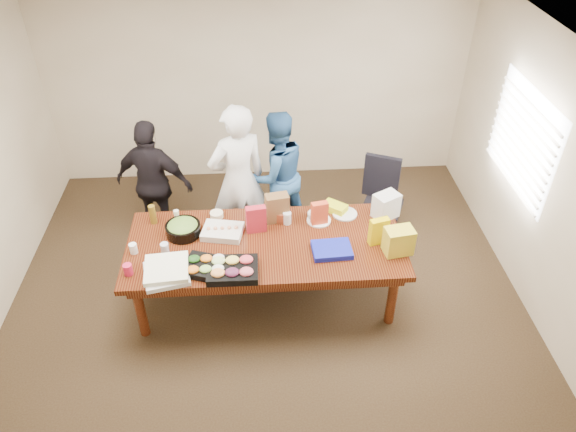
{
  "coord_description": "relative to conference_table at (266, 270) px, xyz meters",
  "views": [
    {
      "loc": [
        -0.04,
        -4.2,
        4.29
      ],
      "look_at": [
        0.24,
        0.1,
        1.0
      ],
      "focal_mm": 33.82,
      "sensor_mm": 36.0,
      "label": 1
    }
  ],
  "objects": [
    {
      "name": "dressing_bottle",
      "position": [
        -1.17,
        0.41,
        0.48
      ],
      "size": [
        0.09,
        0.09,
        0.22
      ],
      "primitive_type": "cylinder",
      "rotation": [
        0.0,
        0.0,
        0.26
      ],
      "color": "brown",
      "rests_on": "conference_table"
    },
    {
      "name": "sheet_cake",
      "position": [
        -0.43,
        0.17,
        0.41
      ],
      "size": [
        0.45,
        0.38,
        0.07
      ],
      "primitive_type": "cube",
      "rotation": [
        0.0,
        0.0,
        -0.2
      ],
      "color": "silver",
      "rests_on": "conference_table"
    },
    {
      "name": "red_cup",
      "position": [
        -1.3,
        -0.37,
        0.43
      ],
      "size": [
        0.09,
        0.09,
        0.11
      ],
      "primitive_type": "cylinder",
      "rotation": [
        0.0,
        0.0,
        0.1
      ],
      "color": "#CE1C41",
      "rests_on": "conference_table"
    },
    {
      "name": "person_center",
      "position": [
        -0.27,
        0.89,
        0.55
      ],
      "size": [
        0.8,
        0.68,
        1.85
      ],
      "primitive_type": "imported",
      "rotation": [
        0.0,
        0.0,
        3.56
      ],
      "color": "silver",
      "rests_on": "floor"
    },
    {
      "name": "chip_bag_blue",
      "position": [
        0.65,
        -0.18,
        0.4
      ],
      "size": [
        0.4,
        0.31,
        0.06
      ],
      "primitive_type": "cube",
      "rotation": [
        0.0,
        0.0,
        0.05
      ],
      "color": "#121BA3",
      "rests_on": "conference_table"
    },
    {
      "name": "window_panel",
      "position": [
        2.72,
        0.6,
        1.12
      ],
      "size": [
        0.03,
        1.4,
        1.1
      ],
      "primitive_type": "cube",
      "color": "white",
      "rests_on": "wall_right"
    },
    {
      "name": "clear_cup_b",
      "position": [
        -1.3,
        -0.06,
        0.43
      ],
      "size": [
        0.09,
        0.09,
        0.11
      ],
      "primitive_type": "cylinder",
      "rotation": [
        0.0,
        0.0,
        0.25
      ],
      "color": "white",
      "rests_on": "conference_table"
    },
    {
      "name": "chip_bag_orange",
      "position": [
        0.58,
        0.28,
        0.51
      ],
      "size": [
        0.18,
        0.11,
        0.27
      ],
      "primitive_type": "cube",
      "rotation": [
        0.0,
        0.0,
        0.19
      ],
      "color": "#D14322",
      "rests_on": "conference_table"
    },
    {
      "name": "dip_bowl_a",
      "position": [
        0.54,
        0.38,
        0.41
      ],
      "size": [
        0.19,
        0.19,
        0.06
      ],
      "primitive_type": "cylinder",
      "rotation": [
        0.0,
        0.0,
        -0.32
      ],
      "color": "beige",
      "rests_on": "conference_table"
    },
    {
      "name": "floor",
      "position": [
        0.0,
        0.0,
        -0.39
      ],
      "size": [
        5.5,
        5.0,
        0.02
      ],
      "primitive_type": "cube",
      "color": "#47301E",
      "rests_on": "ground"
    },
    {
      "name": "chip_bag_red",
      "position": [
        -0.08,
        0.2,
        0.52
      ],
      "size": [
        0.21,
        0.11,
        0.3
      ],
      "primitive_type": "cube",
      "rotation": [
        0.0,
        0.0,
        0.14
      ],
      "color": "#B4202F",
      "rests_on": "conference_table"
    },
    {
      "name": "banana_bunch",
      "position": [
        0.78,
        0.49,
        0.42
      ],
      "size": [
        0.29,
        0.27,
        0.08
      ],
      "primitive_type": "cube",
      "rotation": [
        0.0,
        0.0,
        -0.67
      ],
      "color": "#D5E317",
      "rests_on": "conference_table"
    },
    {
      "name": "ranch_bottle",
      "position": [
        -0.91,
        0.38,
        0.46
      ],
      "size": [
        0.06,
        0.06,
        0.17
      ],
      "primitive_type": "cylinder",
      "rotation": [
        0.0,
        0.0,
        0.01
      ],
      "color": "beige",
      "rests_on": "conference_table"
    },
    {
      "name": "grocery_bag_yellow",
      "position": [
        1.3,
        -0.22,
        0.51
      ],
      "size": [
        0.3,
        0.23,
        0.27
      ],
      "primitive_type": "cube",
      "rotation": [
        0.0,
        0.0,
        0.16
      ],
      "color": "yellow",
      "rests_on": "conference_table"
    },
    {
      "name": "chip_bag_yellow",
      "position": [
        1.13,
        -0.07,
        0.52
      ],
      "size": [
        0.21,
        0.13,
        0.29
      ],
      "primitive_type": "cube",
      "rotation": [
        0.0,
        0.0,
        0.27
      ],
      "color": "#ECCF01",
      "rests_on": "conference_table"
    },
    {
      "name": "conference_table",
      "position": [
        0.0,
        0.0,
        0.0
      ],
      "size": [
        2.8,
        1.2,
        0.75
      ],
      "primitive_type": "cube",
      "color": "#4C1C0F",
      "rests_on": "floor"
    },
    {
      "name": "kraft_bag",
      "position": [
        0.14,
        0.38,
        0.53
      ],
      "size": [
        0.26,
        0.18,
        0.31
      ],
      "primitive_type": "cube",
      "rotation": [
        0.0,
        0.0,
        0.18
      ],
      "color": "brown",
      "rests_on": "conference_table"
    },
    {
      "name": "mustard_bottle",
      "position": [
        -0.09,
        0.41,
        0.45
      ],
      "size": [
        0.06,
        0.06,
        0.15
      ],
      "primitive_type": "cylinder",
      "rotation": [
        0.0,
        0.0,
        -0.19
      ],
      "color": "yellow",
      "rests_on": "conference_table"
    },
    {
      "name": "window_blinds",
      "position": [
        2.68,
        0.6,
        1.12
      ],
      "size": [
        0.04,
        1.36,
        1.0
      ],
      "primitive_type": "cube",
      "color": "beige",
      "rests_on": "wall_right"
    },
    {
      "name": "wall_right",
      "position": [
        2.75,
        0.0,
        0.98
      ],
      "size": [
        0.04,
        5.0,
        2.7
      ],
      "primitive_type": "cube",
      "color": "beige",
      "rests_on": "floor"
    },
    {
      "name": "veggie_tray",
      "position": [
        -0.57,
        -0.36,
        0.41
      ],
      "size": [
        0.51,
        0.45,
        0.06
      ],
      "primitive_type": "cube",
      "rotation": [
        0.0,
        0.0,
        -0.33
      ],
      "color": "black",
      "rests_on": "conference_table"
    },
    {
      "name": "clear_cup_a",
      "position": [
        -0.99,
        -0.08,
        0.43
      ],
      "size": [
        0.08,
        0.08,
        0.11
      ],
      "primitive_type": "cylinder",
      "rotation": [
        0.0,
        0.0,
        -0.0
      ],
      "color": "silver",
      "rests_on": "conference_table"
    },
    {
      "name": "grocery_bag_white",
      "position": [
        1.3,
        0.36,
        0.51
      ],
      "size": [
        0.32,
        0.29,
        0.28
      ],
      "primitive_type": "cube",
      "rotation": [
        0.0,
        0.0,
        0.51
      ],
      "color": "silver",
      "rests_on": "conference_table"
    },
    {
      "name": "plate_b",
      "position": [
        0.87,
        0.42,
        0.38
      ],
      "size": [
        0.31,
        0.31,
        0.02
      ],
      "primitive_type": "cylinder",
      "rotation": [
        0.0,
        0.0,
        0.18
      ],
      "color": "white",
      "rests_on": "conference_table"
    },
    {
      "name": "pizza_box_upper",
      "position": [
        -0.94,
        -0.39,
        0.44
      ],
      "size": [
        0.44,
        0.44,
        0.05
      ],
      "primitive_type": "cube",
      "rotation": [
        0.0,
        0.0,
        0.09
      ],
      "color": "white",
      "rests_on": "pizza_box_lower"
    },
    {
      "name": "person_right",
      "position": [
        0.17,
        1.18,
        0.42
      ],
      "size": [
        0.96,
        0.87,
        1.6
      ],
      "primitive_type": "imported",
      "rotation": [
        0.0,
        0.0,
        3.56
      ],
      "color": "#2C5B94",
      "rests_on": "floor"
    },
    {
      "name": "ceiling",
      "position": [
        0.0,
        0.0,
        2.33
      ],
      "size": [
        5.5,
        5.0,
        0.02
      ],
      "primitive_type": "cube",
      "color": "white",
      "rests_on": "wall_back"
    },
    {
      "name": "salad_bowl",
      "position": [
        -0.84,
        0.2,
        0.43
      ],
      "size": [
        0.45,
        0.45,
        0.12
      ],
      "primitive_type": "cylinder",
      "rotation": [
        0.0,
        0.0,
        -0.29
      ],
      "color": "black",
      "rests_on": "conference_table"
    },
    {
      "name": "pizza_box_lower",
      "position": [
        -0.94,
        -0.42,
        0.4
      ],
      "size": [
        0.48,
        0.48,
        0.05
      ],
      "primitive_type": "cube",
      "rotation": [
        0.0,
        0.0,
        0.22
      ],
      "color": "silver",
      "rests_on": "conference_table"
    },
    {
      "name": "plate_a",
      "position": [
        0.58,
        0.33,
        0.38
      ],
      "size": [
        0.27,
        0.27,
        0.01
      ],
      "primitive_type": "cylinder",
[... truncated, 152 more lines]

